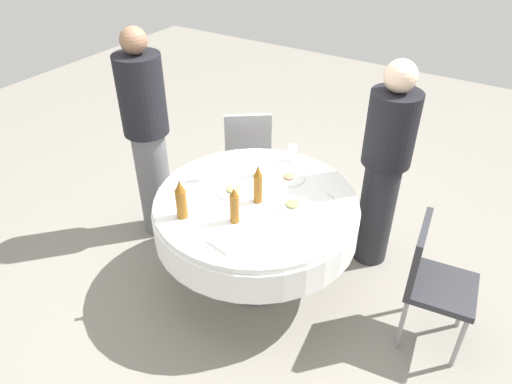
{
  "coord_description": "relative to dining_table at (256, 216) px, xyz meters",
  "views": [
    {
      "loc": [
        -2.18,
        -1.36,
        2.57
      ],
      "look_at": [
        0.0,
        0.0,
        0.79
      ],
      "focal_mm": 33.15,
      "sensor_mm": 36.0,
      "label": 1
    }
  ],
  "objects": [
    {
      "name": "bottle_amber_near",
      "position": [
        -0.41,
        0.29,
        0.28
      ],
      "size": [
        0.07,
        0.07,
        0.28
      ],
      "color": "#8C5619",
      "rests_on": "dining_table"
    },
    {
      "name": "knife_south",
      "position": [
        -0.39,
        -0.35,
        0.15
      ],
      "size": [
        0.16,
        0.11,
        0.0
      ],
      "primitive_type": "cube",
      "rotation": [
        0.0,
        0.0,
        2.57
      ],
      "color": "silver",
      "rests_on": "dining_table"
    },
    {
      "name": "folded_napkin",
      "position": [
        -0.47,
        -0.09,
        0.16
      ],
      "size": [
        0.2,
        0.2,
        0.02
      ],
      "primitive_type": "cube",
      "rotation": [
        0.0,
        0.0,
        -0.2
      ],
      "color": "white",
      "rests_on": "dining_table"
    },
    {
      "name": "plate_inner",
      "position": [
        -0.01,
        0.17,
        0.16
      ],
      "size": [
        0.23,
        0.23,
        0.04
      ],
      "color": "white",
      "rests_on": "dining_table"
    },
    {
      "name": "chair_west",
      "position": [
        0.91,
        0.65,
        -0.07
      ],
      "size": [
        0.56,
        0.56,
        0.87
      ],
      "rotation": [
        0.0,
        0.0,
        -0.95
      ],
      "color": "#99999E",
      "rests_on": "ground_plane"
    },
    {
      "name": "wine_glass_west",
      "position": [
        0.57,
        0.03,
        0.24
      ],
      "size": [
        0.07,
        0.07,
        0.13
      ],
      "color": "white",
      "rests_on": "dining_table"
    },
    {
      "name": "plate_left",
      "position": [
        0.33,
        -0.08,
        0.16
      ],
      "size": [
        0.22,
        0.22,
        0.04
      ],
      "color": "white",
      "rests_on": "dining_table"
    },
    {
      "name": "chair_right",
      "position": [
        0.14,
        -1.17,
        -0.07
      ],
      "size": [
        0.45,
        0.45,
        0.87
      ],
      "rotation": [
        0.0,
        0.0,
        3.26
      ],
      "color": "#2D2D33",
      "rests_on": "ground_plane"
    },
    {
      "name": "person_near",
      "position": [
        0.09,
        1.03,
        0.3
      ],
      "size": [
        0.34,
        0.34,
        1.7
      ],
      "rotation": [
        0.0,
        0.0,
        -0.09
      ],
      "color": "slate",
      "rests_on": "ground_plane"
    },
    {
      "name": "plate_rear",
      "position": [
        0.05,
        -0.25,
        0.16
      ],
      "size": [
        0.22,
        0.22,
        0.04
      ],
      "color": "white",
      "rests_on": "dining_table"
    },
    {
      "name": "bottle_amber_mid",
      "position": [
        -0.02,
        -0.03,
        0.28
      ],
      "size": [
        0.06,
        0.06,
        0.29
      ],
      "color": "#8C5619",
      "rests_on": "dining_table"
    },
    {
      "name": "spoon_mid",
      "position": [
        -0.16,
        -0.49,
        0.15
      ],
      "size": [
        0.02,
        0.18,
        0.0
      ],
      "primitive_type": "cube",
      "rotation": [
        0.0,
        0.0,
        4.71
      ],
      "color": "silver",
      "rests_on": "dining_table"
    },
    {
      "name": "person_mid",
      "position": [
        0.7,
        -0.63,
        0.25
      ],
      "size": [
        0.34,
        0.34,
        1.6
      ],
      "rotation": [
        0.0,
        0.0,
        3.98
      ],
      "color": "#26262B",
      "rests_on": "ground_plane"
    },
    {
      "name": "wine_glass_east",
      "position": [
        0.27,
        0.13,
        0.26
      ],
      "size": [
        0.07,
        0.07,
        0.15
      ],
      "color": "white",
      "rests_on": "dining_table"
    },
    {
      "name": "spoon_north",
      "position": [
        0.27,
        -0.46,
        0.15
      ],
      "size": [
        0.09,
        0.17,
        0.0
      ],
      "primitive_type": "cube",
      "rotation": [
        0.0,
        0.0,
        4.28
      ],
      "color": "silver",
      "rests_on": "dining_table"
    },
    {
      "name": "dining_table",
      "position": [
        0.0,
        0.0,
        0.0
      ],
      "size": [
        1.39,
        1.39,
        0.74
      ],
      "color": "white",
      "rests_on": "ground_plane"
    },
    {
      "name": "wine_glass_south",
      "position": [
        0.0,
        0.43,
        0.25
      ],
      "size": [
        0.06,
        0.06,
        0.15
      ],
      "color": "white",
      "rests_on": "dining_table"
    },
    {
      "name": "bottle_amber_north",
      "position": [
        -0.28,
        -0.02,
        0.27
      ],
      "size": [
        0.06,
        0.06,
        0.26
      ],
      "color": "#8C5619",
      "rests_on": "dining_table"
    },
    {
      "name": "ground_plane",
      "position": [
        0.0,
        0.0,
        -0.59
      ],
      "size": [
        10.0,
        10.0,
        0.0
      ],
      "primitive_type": "plane",
      "color": "gray"
    }
  ]
}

